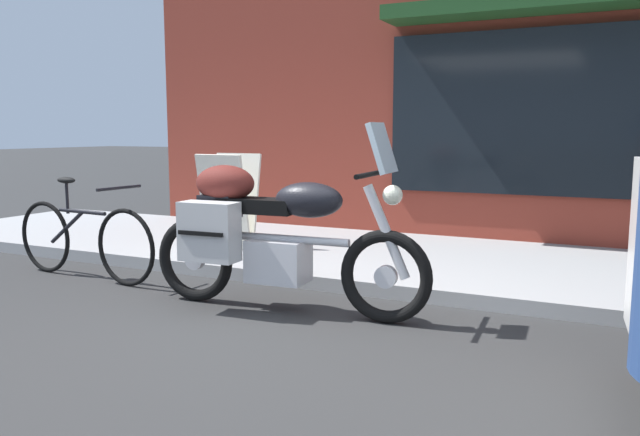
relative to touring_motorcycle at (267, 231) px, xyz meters
name	(u,v)px	position (x,y,z in m)	size (l,w,h in m)	color
ground_plane	(273,343)	(0.41, -0.64, -0.61)	(80.00, 80.00, 0.00)	#2D2D2D
touring_motorcycle	(267,231)	(0.00, 0.00, 0.00)	(2.25, 0.75, 1.41)	black
parked_bicycle	(83,238)	(-2.06, 0.17, -0.24)	(1.78, 0.48, 0.93)	black
sandwich_board_sign	(229,201)	(-1.35, 1.50, 0.01)	(0.55, 0.42, 0.99)	silver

